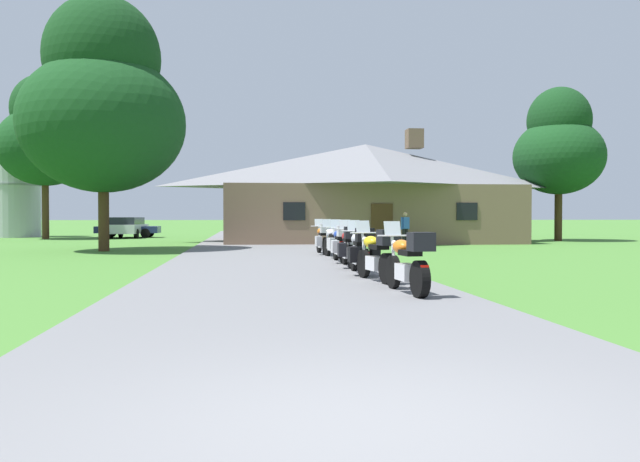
{
  "coord_description": "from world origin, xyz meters",
  "views": [
    {
      "loc": [
        -0.78,
        -4.11,
        1.45
      ],
      "look_at": [
        2.43,
        23.7,
        0.81
      ],
      "focal_mm": 35.87,
      "sensor_mm": 36.0,
      "label": 1
    }
  ],
  "objects_px": {
    "motorcycle_silver_third_in_row": "(361,251)",
    "parked_silver_suv_far_left": "(128,226)",
    "motorcycle_white_sixth_in_row": "(335,241)",
    "bystander_blue_shirt_near_lodge": "(405,227)",
    "metal_silo_distant": "(12,178)",
    "motorcycle_orange_nearest_to_camera": "(409,263)",
    "motorcycle_blue_fifth_in_row": "(341,244)",
    "parked_navy_sedan_far_left": "(128,228)",
    "motorcycle_yellow_second_in_row": "(377,255)",
    "motorcycle_red_fourth_in_row": "(349,247)",
    "tree_right_of_lodge": "(559,146)",
    "motorcycle_orange_farthest_in_row": "(324,239)",
    "tree_left_far": "(45,136)",
    "tree_left_near": "(103,104)"
  },
  "relations": [
    {
      "from": "motorcycle_yellow_second_in_row",
      "to": "parked_navy_sedan_far_left",
      "type": "distance_m",
      "value": 33.59
    },
    {
      "from": "motorcycle_white_sixth_in_row",
      "to": "tree_left_near",
      "type": "xyz_separation_m",
      "value": [
        -8.89,
        6.21,
        5.54
      ]
    },
    {
      "from": "bystander_blue_shirt_near_lodge",
      "to": "motorcycle_yellow_second_in_row",
      "type": "bearing_deg",
      "value": -135.63
    },
    {
      "from": "motorcycle_white_sixth_in_row",
      "to": "bystander_blue_shirt_near_lodge",
      "type": "xyz_separation_m",
      "value": [
        4.66,
        8.9,
        0.32
      ]
    },
    {
      "from": "motorcycle_red_fourth_in_row",
      "to": "tree_left_far",
      "type": "xyz_separation_m",
      "value": [
        -15.68,
        25.69,
        6.06
      ]
    },
    {
      "from": "motorcycle_silver_third_in_row",
      "to": "parked_navy_sedan_far_left",
      "type": "height_order",
      "value": "motorcycle_silver_third_in_row"
    },
    {
      "from": "metal_silo_distant",
      "to": "bystander_blue_shirt_near_lodge",
      "type": "bearing_deg",
      "value": -35.41
    },
    {
      "from": "bystander_blue_shirt_near_lodge",
      "to": "parked_silver_suv_far_left",
      "type": "distance_m",
      "value": 21.16
    },
    {
      "from": "motorcycle_yellow_second_in_row",
      "to": "motorcycle_blue_fifth_in_row",
      "type": "relative_size",
      "value": 1.0
    },
    {
      "from": "parked_navy_sedan_far_left",
      "to": "tree_left_near",
      "type": "bearing_deg",
      "value": -172.28
    },
    {
      "from": "motorcycle_red_fourth_in_row",
      "to": "bystander_blue_shirt_near_lodge",
      "type": "height_order",
      "value": "bystander_blue_shirt_near_lodge"
    },
    {
      "from": "tree_left_far",
      "to": "motorcycle_orange_nearest_to_camera",
      "type": "bearing_deg",
      "value": -63.61
    },
    {
      "from": "metal_silo_distant",
      "to": "parked_navy_sedan_far_left",
      "type": "distance_m",
      "value": 9.27
    },
    {
      "from": "motorcycle_red_fourth_in_row",
      "to": "tree_left_far",
      "type": "bearing_deg",
      "value": 123.0
    },
    {
      "from": "bystander_blue_shirt_near_lodge",
      "to": "tree_right_of_lodge",
      "type": "relative_size",
      "value": 0.18
    },
    {
      "from": "motorcycle_silver_third_in_row",
      "to": "parked_silver_suv_far_left",
      "type": "distance_m",
      "value": 31.24
    },
    {
      "from": "motorcycle_silver_third_in_row",
      "to": "parked_navy_sedan_far_left",
      "type": "xyz_separation_m",
      "value": [
        -10.84,
        30.02,
        0.03
      ]
    },
    {
      "from": "motorcycle_red_fourth_in_row",
      "to": "parked_navy_sedan_far_left",
      "type": "height_order",
      "value": "motorcycle_red_fourth_in_row"
    },
    {
      "from": "tree_left_far",
      "to": "bystander_blue_shirt_near_lodge",
      "type": "bearing_deg",
      "value": -31.86
    },
    {
      "from": "motorcycle_red_fourth_in_row",
      "to": "tree_left_far",
      "type": "relative_size",
      "value": 0.2
    },
    {
      "from": "motorcycle_orange_farthest_in_row",
      "to": "bystander_blue_shirt_near_lodge",
      "type": "xyz_separation_m",
      "value": [
        4.81,
        6.84,
        0.32
      ]
    },
    {
      "from": "motorcycle_orange_nearest_to_camera",
      "to": "tree_left_near",
      "type": "relative_size",
      "value": 0.2
    },
    {
      "from": "motorcycle_red_fourth_in_row",
      "to": "parked_silver_suv_far_left",
      "type": "distance_m",
      "value": 29.27
    },
    {
      "from": "motorcycle_blue_fifth_in_row",
      "to": "tree_left_near",
      "type": "distance_m",
      "value": 13.34
    },
    {
      "from": "motorcycle_orange_nearest_to_camera",
      "to": "motorcycle_blue_fifth_in_row",
      "type": "xyz_separation_m",
      "value": [
        -0.03,
        7.97,
        -0.01
      ]
    },
    {
      "from": "motorcycle_white_sixth_in_row",
      "to": "parked_silver_suv_far_left",
      "type": "xyz_separation_m",
      "value": [
        -10.95,
        23.18,
        0.17
      ]
    },
    {
      "from": "motorcycle_orange_nearest_to_camera",
      "to": "motorcycle_blue_fifth_in_row",
      "type": "relative_size",
      "value": 1.0
    },
    {
      "from": "motorcycle_red_fourth_in_row",
      "to": "parked_navy_sedan_far_left",
      "type": "xyz_separation_m",
      "value": [
        -10.92,
        27.9,
        0.03
      ]
    },
    {
      "from": "motorcycle_red_fourth_in_row",
      "to": "tree_right_of_lodge",
      "type": "relative_size",
      "value": 0.23
    },
    {
      "from": "motorcycle_white_sixth_in_row",
      "to": "parked_silver_suv_far_left",
      "type": "bearing_deg",
      "value": 106.69
    },
    {
      "from": "motorcycle_silver_third_in_row",
      "to": "tree_left_far",
      "type": "height_order",
      "value": "tree_left_far"
    },
    {
      "from": "motorcycle_orange_nearest_to_camera",
      "to": "motorcycle_yellow_second_in_row",
      "type": "relative_size",
      "value": 1.0
    },
    {
      "from": "motorcycle_orange_nearest_to_camera",
      "to": "motorcycle_silver_third_in_row",
      "type": "bearing_deg",
      "value": 87.06
    },
    {
      "from": "motorcycle_red_fourth_in_row",
      "to": "motorcycle_yellow_second_in_row",
      "type": "bearing_deg",
      "value": -88.78
    },
    {
      "from": "motorcycle_silver_third_in_row",
      "to": "tree_left_far",
      "type": "relative_size",
      "value": 0.2
    },
    {
      "from": "motorcycle_blue_fifth_in_row",
      "to": "motorcycle_orange_farthest_in_row",
      "type": "xyz_separation_m",
      "value": [
        -0.03,
        4.22,
        0.0
      ]
    },
    {
      "from": "motorcycle_orange_farthest_in_row",
      "to": "tree_right_of_lodge",
      "type": "height_order",
      "value": "tree_right_of_lodge"
    },
    {
      "from": "motorcycle_orange_nearest_to_camera",
      "to": "motorcycle_red_fourth_in_row",
      "type": "distance_m",
      "value": 6.09
    },
    {
      "from": "motorcycle_blue_fifth_in_row",
      "to": "parked_silver_suv_far_left",
      "type": "bearing_deg",
      "value": 111.73
    },
    {
      "from": "motorcycle_orange_farthest_in_row",
      "to": "tree_right_of_lodge",
      "type": "xyz_separation_m",
      "value": [
        15.62,
        12.74,
        5.03
      ]
    },
    {
      "from": "bystander_blue_shirt_near_lodge",
      "to": "metal_silo_distant",
      "type": "distance_m",
      "value": 29.69
    },
    {
      "from": "tree_right_of_lodge",
      "to": "parked_navy_sedan_far_left",
      "type": "height_order",
      "value": "tree_right_of_lodge"
    },
    {
      "from": "bystander_blue_shirt_near_lodge",
      "to": "motorcycle_red_fourth_in_row",
      "type": "bearing_deg",
      "value": -139.99
    },
    {
      "from": "motorcycle_yellow_second_in_row",
      "to": "bystander_blue_shirt_near_lodge",
      "type": "distance_m",
      "value": 17.51
    },
    {
      "from": "tree_left_near",
      "to": "motorcycle_white_sixth_in_row",
      "type": "bearing_deg",
      "value": -34.95
    },
    {
      "from": "motorcycle_orange_farthest_in_row",
      "to": "tree_left_near",
      "type": "xyz_separation_m",
      "value": [
        -8.75,
        4.16,
        5.54
      ]
    },
    {
      "from": "motorcycle_blue_fifth_in_row",
      "to": "parked_navy_sedan_far_left",
      "type": "height_order",
      "value": "motorcycle_blue_fifth_in_row"
    },
    {
      "from": "motorcycle_silver_third_in_row",
      "to": "metal_silo_distant",
      "type": "bearing_deg",
      "value": 120.72
    },
    {
      "from": "tree_left_far",
      "to": "parked_navy_sedan_far_left",
      "type": "distance_m",
      "value": 7.99
    },
    {
      "from": "motorcycle_orange_nearest_to_camera",
      "to": "motorcycle_white_sixth_in_row",
      "type": "bearing_deg",
      "value": 84.34
    }
  ]
}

